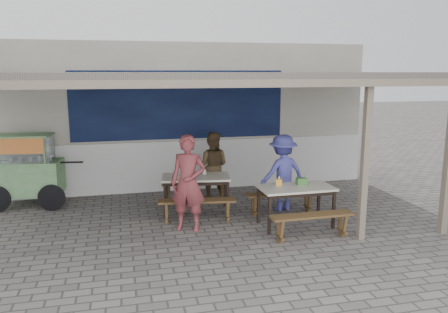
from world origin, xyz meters
TOP-DOWN VIEW (x-y plane):
  - ground at (0.00, 0.00)m, footprint 60.00×60.00m
  - back_wall at (-0.00, 3.58)m, footprint 9.00×1.28m
  - warung_roof at (0.02, 0.90)m, footprint 9.00×4.21m
  - table_left at (-0.15, 1.19)m, footprint 1.44×0.92m
  - bench_left_street at (-0.24, 0.54)m, footprint 1.48×0.48m
  - bench_left_wall at (-0.05, 1.83)m, footprint 1.48×0.48m
  - table_right at (1.50, -0.04)m, footprint 1.36×0.74m
  - bench_right_street at (1.51, -0.75)m, footprint 1.46×0.30m
  - bench_right_wall at (1.49, 0.66)m, footprint 1.46×0.30m
  - vendor_cart at (-3.53, 2.39)m, footprint 1.98×0.93m
  - patron_street_side at (-0.45, 0.22)m, footprint 0.75×0.63m
  - patron_wall_side at (0.37, 2.03)m, footprint 0.91×0.82m
  - patron_right_table at (1.61, 0.94)m, footprint 1.11×0.78m
  - tissue_box at (1.24, 0.15)m, footprint 0.15×0.15m
  - donation_box at (1.65, 0.06)m, footprint 0.19×0.13m
  - condiment_jar at (0.06, 1.35)m, footprint 0.08×0.08m
  - condiment_bowl at (-0.39, 1.19)m, footprint 0.21×0.21m

SIDE VIEW (x-z plane):
  - ground at x=0.00m, z-range 0.00..0.00m
  - bench_left_street at x=-0.24m, z-range 0.11..0.56m
  - bench_left_wall at x=-0.05m, z-range 0.11..0.56m
  - bench_right_street at x=1.51m, z-range 0.11..0.56m
  - bench_right_wall at x=1.49m, z-range 0.11..0.56m
  - table_right at x=1.50m, z-range 0.30..1.05m
  - table_left at x=-0.15m, z-range 0.30..1.05m
  - patron_wall_side at x=0.37m, z-range 0.00..1.52m
  - condiment_bowl at x=-0.39m, z-range 0.75..0.80m
  - patron_right_table at x=1.61m, z-range 0.00..1.57m
  - condiment_jar at x=0.06m, z-range 0.75..0.84m
  - tissue_box at x=1.24m, z-range 0.75..0.86m
  - donation_box at x=1.65m, z-range 0.75..0.88m
  - vendor_cart at x=-3.53m, z-range 0.07..1.61m
  - patron_street_side at x=-0.45m, z-range 0.00..1.74m
  - back_wall at x=0.00m, z-range -0.03..3.47m
  - warung_roof at x=0.02m, z-range 1.31..4.12m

